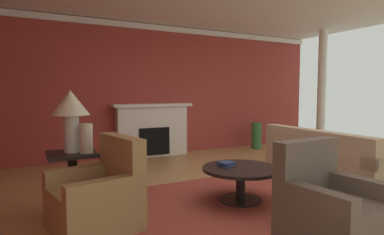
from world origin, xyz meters
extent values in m
plane|color=tan|center=(0.00, 0.00, 0.00)|extent=(9.85, 9.85, 0.00)
cube|color=#9E3833|center=(0.00, 3.24, 1.47)|extent=(8.17, 0.12, 2.93)
cube|color=white|center=(0.00, 3.16, 2.85)|extent=(8.17, 0.08, 0.12)
cube|color=#993D33|center=(-0.57, -0.30, 0.01)|extent=(3.08, 2.31, 0.01)
cube|color=white|center=(-0.53, 3.04, 0.56)|extent=(1.60, 0.25, 1.11)
cube|color=black|center=(-0.53, 3.02, 0.35)|extent=(0.70, 0.26, 0.60)
cube|color=white|center=(-0.53, 3.01, 1.14)|extent=(1.80, 0.35, 0.06)
cube|color=tan|center=(1.21, -0.25, 0.23)|extent=(1.01, 2.14, 0.45)
cube|color=tan|center=(0.86, -0.23, 0.65)|extent=(0.31, 2.11, 0.40)
cube|color=tan|center=(1.26, 0.70, 0.31)|extent=(0.91, 0.25, 0.62)
cube|color=#9E7A4C|center=(-2.43, -0.27, 0.22)|extent=(0.94, 0.94, 0.44)
cube|color=#9E7A4C|center=(-2.11, -0.21, 0.70)|extent=(0.31, 0.82, 0.51)
cube|color=#9E7A4C|center=(-2.49, 0.05, 0.30)|extent=(0.81, 0.29, 0.60)
cube|color=#9E7A4C|center=(-2.37, -0.60, 0.30)|extent=(0.81, 0.29, 0.60)
cube|color=brown|center=(-0.52, -1.67, 0.22)|extent=(0.86, 0.86, 0.44)
cube|color=brown|center=(-0.54, -1.35, 0.70)|extent=(0.81, 0.22, 0.51)
cube|color=brown|center=(-0.85, -1.69, 0.30)|extent=(0.20, 0.81, 0.60)
cube|color=brown|center=(-0.19, -1.64, 0.30)|extent=(0.20, 0.81, 0.60)
cylinder|color=black|center=(-0.57, -0.30, 0.43)|extent=(1.00, 1.00, 0.04)
cylinder|color=black|center=(-0.57, -0.30, 0.21)|extent=(0.12, 0.12, 0.41)
cylinder|color=black|center=(-0.57, -0.30, 0.01)|extent=(0.56, 0.56, 0.03)
cube|color=black|center=(-2.54, 0.43, 0.68)|extent=(0.56, 0.56, 0.04)
cube|color=black|center=(-2.54, 0.43, 0.33)|extent=(0.10, 0.10, 0.66)
cube|color=black|center=(-2.54, 0.43, 0.02)|extent=(0.45, 0.45, 0.04)
cylinder|color=beige|center=(-2.54, 0.43, 0.92)|extent=(0.18, 0.18, 0.45)
cone|color=beige|center=(-2.54, 0.43, 1.30)|extent=(0.44, 0.44, 0.30)
cylinder|color=#33703D|center=(2.16, 2.73, 0.33)|extent=(0.25, 0.25, 0.66)
cylinder|color=beige|center=(-2.39, 0.31, 0.88)|extent=(0.15, 0.15, 0.35)
cube|color=navy|center=(-0.70, -0.15, 0.48)|extent=(0.22, 0.21, 0.06)
cylinder|color=white|center=(3.47, 1.88, 1.47)|extent=(0.20, 0.20, 2.93)
camera|label=1|loc=(-3.04, -3.61, 1.42)|focal=29.92mm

